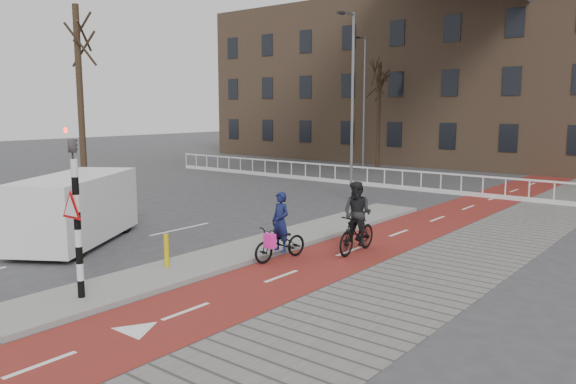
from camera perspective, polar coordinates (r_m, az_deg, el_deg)
The scene contains 15 objects.
ground at distance 13.28m, azimuth -11.35°, elevation -9.22°, with size 120.00×120.00×0.00m, color #38383A.
bike_lane at distance 20.27m, azimuth 13.79°, elevation -3.11°, with size 2.50×60.00×0.01m, color maroon.
sidewalk at distance 19.31m, azimuth 21.36°, elevation -4.04°, with size 3.00×60.00×0.01m, color slate.
curb_island at distance 16.45m, azimuth -2.22°, elevation -5.37°, with size 1.80×16.00×0.12m, color gray.
traffic_signal at distance 12.16m, azimuth -20.77°, elevation -1.61°, with size 0.80×0.80×3.68m.
bollard at distance 14.19m, azimuth -12.24°, elevation -5.84°, with size 0.12×0.12×0.83m, color gold.
cyclist_near at distance 14.89m, azimuth -0.78°, elevation -4.64°, with size 0.87×1.81×1.82m.
cyclist_far at distance 15.67m, azimuth 7.03°, elevation -3.21°, with size 0.88×1.89×2.00m.
van at distance 17.74m, azimuth -20.78°, elevation -1.55°, with size 4.14×5.03×2.04m.
railing at distance 29.33m, azimuth 8.05°, elevation 1.20°, with size 28.00×0.10×0.99m.
townhouse_row at distance 42.23m, azimuth 21.42°, elevation 13.14°, with size 46.00×10.00×15.90m.
tree_left at distance 26.16m, azimuth -20.32°, elevation 8.39°, with size 0.28×0.28×8.36m, color black.
tree_mid at distance 38.08m, azimuth 9.17°, elevation 7.64°, with size 0.27×0.27×6.96m, color black.
streetlight_near at distance 24.59m, azimuth 6.55°, elevation 8.45°, with size 0.12×0.12×7.99m, color slate.
streetlight_left at distance 36.39m, azimuth 7.74°, elevation 8.78°, with size 0.12×0.12×8.41m, color slate.
Camera 1 is at (9.74, -8.08, 4.02)m, focal length 35.00 mm.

